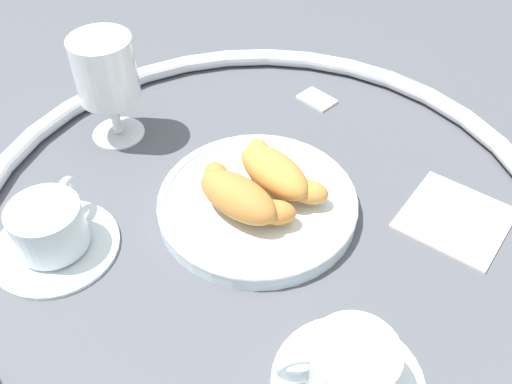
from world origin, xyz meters
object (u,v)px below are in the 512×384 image
at_px(coffee_cup_far, 51,231).
at_px(folded_napkin, 455,217).
at_px(sugar_packet, 317,98).
at_px(croissant_small, 276,172).
at_px(coffee_cup_near, 350,371).
at_px(juice_glass_left, 106,73).
at_px(croissant_large, 239,195).
at_px(pastry_plate, 256,203).

xyz_separation_m(coffee_cup_far, folded_napkin, (0.12, 0.43, -0.02)).
relative_size(coffee_cup_far, folded_napkin, 1.24).
xyz_separation_m(coffee_cup_far, sugar_packet, (-0.15, 0.38, -0.02)).
xyz_separation_m(croissant_small, coffee_cup_near, (0.24, -0.03, -0.02)).
bearing_deg(folded_napkin, coffee_cup_far, -105.17).
xyz_separation_m(croissant_small, folded_napkin, (0.10, 0.18, -0.04)).
distance_m(croissant_small, juice_glass_left, 0.24).
xyz_separation_m(croissant_large, juice_glass_left, (-0.20, -0.10, 0.05)).
bearing_deg(sugar_packet, coffee_cup_near, -45.43).
distance_m(croissant_large, juice_glass_left, 0.23).
height_order(croissant_large, croissant_small, same).
height_order(pastry_plate, coffee_cup_far, coffee_cup_far).
bearing_deg(sugar_packet, folded_napkin, -13.25).
relative_size(croissant_large, juice_glass_left, 0.87).
xyz_separation_m(croissant_large, sugar_packet, (-0.18, 0.18, -0.04)).
height_order(croissant_large, folded_napkin, croissant_large).
bearing_deg(juice_glass_left, croissant_large, 26.00).
xyz_separation_m(pastry_plate, coffee_cup_near, (0.23, 0.00, 0.01)).
height_order(pastry_plate, croissant_large, croissant_large).
distance_m(coffee_cup_far, juice_glass_left, 0.21).
bearing_deg(croissant_small, folded_napkin, 59.95).
height_order(coffee_cup_far, sugar_packet, coffee_cup_far).
distance_m(coffee_cup_near, coffee_cup_far, 0.33).
relative_size(juice_glass_left, sugar_packet, 2.80).
relative_size(croissant_small, sugar_packet, 2.58).
xyz_separation_m(coffee_cup_near, coffee_cup_far, (-0.25, -0.22, 0.00)).
relative_size(pastry_plate, sugar_packet, 4.54).
relative_size(croissant_small, coffee_cup_near, 0.95).
bearing_deg(coffee_cup_far, croissant_large, 80.50).
bearing_deg(coffee_cup_far, juice_glass_left, 149.77).
relative_size(pastry_plate, coffee_cup_far, 1.67).
relative_size(sugar_packet, folded_napkin, 0.45).
height_order(juice_glass_left, sugar_packet, juice_glass_left).
height_order(coffee_cup_near, coffee_cup_far, same).
distance_m(coffee_cup_far, folded_napkin, 0.44).
distance_m(juice_glass_left, folded_napkin, 0.44).
relative_size(pastry_plate, croissant_large, 1.86).
height_order(croissant_small, coffee_cup_far, croissant_small).
bearing_deg(croissant_small, croissant_large, -68.41).
relative_size(pastry_plate, folded_napkin, 2.06).
xyz_separation_m(croissant_large, folded_napkin, (0.08, 0.23, -0.04)).
bearing_deg(coffee_cup_far, folded_napkin, 74.83).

